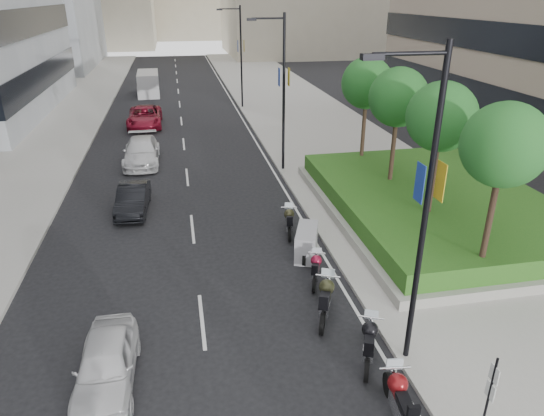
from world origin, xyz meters
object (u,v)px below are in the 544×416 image
object	(u,v)px
lamp_post_0	(422,202)
motorcycle_2	(369,342)
motorcycle_1	(400,400)
delivery_van	(148,85)
car_d	(145,117)
parking_sign	(489,394)
motorcycle_4	(316,269)
lamp_post_1	(281,87)
motorcycle_3	(325,299)
car_b	(133,199)
car_a	(106,364)
lamp_post_2	(239,52)
motorcycle_6	(289,222)
motorcycle_5	(306,242)
car_c	(142,151)

from	to	relation	value
lamp_post_0	motorcycle_2	world-z (taller)	lamp_post_0
motorcycle_1	delivery_van	xyz separation A→B (m)	(-7.67, 45.41, 0.45)
motorcycle_2	car_d	bearing A→B (deg)	38.65
parking_sign	motorcycle_4	world-z (taller)	parking_sign
car_d	delivery_van	bearing A→B (deg)	90.81
lamp_post_1	motorcycle_3	xyz separation A→B (m)	(-1.57, -14.51, -4.41)
lamp_post_1	car_b	distance (m)	10.46
lamp_post_1	delivery_van	distance (m)	28.04
lamp_post_1	motorcycle_4	xyz separation A→B (m)	(-1.30, -12.37, -4.54)
motorcycle_2	car_a	xyz separation A→B (m)	(-7.40, 0.49, 0.05)
lamp_post_2	motorcycle_2	xyz separation A→B (m)	(-0.95, -34.79, -4.46)
motorcycle_4	motorcycle_6	world-z (taller)	motorcycle_6
motorcycle_6	lamp_post_2	bearing A→B (deg)	8.42
lamp_post_2	motorcycle_5	xyz separation A→B (m)	(-1.14, -28.41, -4.47)
lamp_post_2	car_b	size ratio (longest dim) A/B	2.27
lamp_post_2	car_a	xyz separation A→B (m)	(-8.35, -34.30, -4.41)
lamp_post_1	car_c	world-z (taller)	lamp_post_1
motorcycle_4	car_c	bearing A→B (deg)	44.20
lamp_post_0	delivery_van	bearing A→B (deg)	101.34
parking_sign	car_b	world-z (taller)	parking_sign
lamp_post_1	car_a	bearing A→B (deg)	-117.12
lamp_post_1	car_a	distance (m)	18.84
motorcycle_3	delivery_van	bearing A→B (deg)	32.46
car_d	motorcycle_2	bearing A→B (deg)	-75.42
motorcycle_2	motorcycle_5	distance (m)	6.38
motorcycle_4	delivery_van	size ratio (longest dim) A/B	0.33
parking_sign	car_d	world-z (taller)	parking_sign
car_d	car_a	bearing A→B (deg)	-89.46
car_a	motorcycle_6	bearing A→B (deg)	50.28
motorcycle_2	car_d	size ratio (longest dim) A/B	0.37
car_b	car_c	size ratio (longest dim) A/B	0.75
motorcycle_1	motorcycle_6	size ratio (longest dim) A/B	1.13
lamp_post_2	car_d	size ratio (longest dim) A/B	1.58
motorcycle_4	car_b	world-z (taller)	car_b
lamp_post_0	motorcycle_5	distance (m)	8.04
delivery_van	motorcycle_2	bearing A→B (deg)	-81.29
delivery_van	motorcycle_4	bearing A→B (deg)	-80.66
lamp_post_1	lamp_post_2	xyz separation A→B (m)	(0.00, 18.00, 0.00)
motorcycle_1	delivery_van	distance (m)	46.05
motorcycle_6	car_a	size ratio (longest dim) A/B	0.56
motorcycle_2	delivery_van	size ratio (longest dim) A/B	0.38
lamp_post_0	parking_sign	bearing A→B (deg)	-77.67
motorcycle_1	motorcycle_4	bearing A→B (deg)	8.92
motorcycle_3	car_b	xyz separation A→B (m)	(-6.82, 10.08, -0.00)
lamp_post_1	motorcycle_1	size ratio (longest dim) A/B	3.72
car_a	car_b	distance (m)	11.88
motorcycle_4	car_c	xyz separation A→B (m)	(-7.03, 15.52, 0.24)
motorcycle_2	motorcycle_6	distance (m)	8.50
motorcycle_5	delivery_van	size ratio (longest dim) A/B	0.38
lamp_post_2	motorcycle_3	world-z (taller)	lamp_post_2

